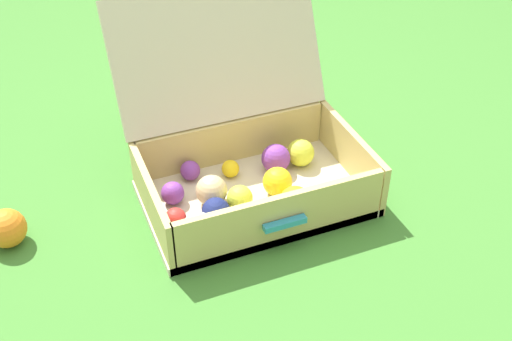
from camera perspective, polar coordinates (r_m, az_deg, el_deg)
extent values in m
plane|color=#3D7A2D|center=(1.76, -0.65, -1.95)|extent=(16.00, 16.00, 0.00)
cube|color=beige|center=(1.72, 0.00, -2.44)|extent=(0.58, 0.37, 0.03)
cube|color=tan|center=(1.62, -9.31, -3.06)|extent=(0.02, 0.37, 0.15)
cube|color=tan|center=(1.79, 8.43, 1.34)|extent=(0.02, 0.37, 0.15)
cube|color=tan|center=(1.56, 2.41, -4.41)|extent=(0.55, 0.02, 0.15)
cube|color=tan|center=(1.82, -2.07, 2.37)|extent=(0.55, 0.02, 0.15)
cube|color=beige|center=(1.76, -3.27, 10.36)|extent=(0.58, 0.18, 0.34)
cube|color=teal|center=(1.54, 2.74, -4.72)|extent=(0.11, 0.02, 0.02)
sphere|color=yellow|center=(1.70, 1.93, -1.00)|extent=(0.08, 0.08, 0.08)
sphere|color=#CCDB38|center=(1.65, -1.46, -2.47)|extent=(0.07, 0.07, 0.07)
sphere|color=purple|center=(1.76, -5.90, 0.00)|extent=(0.06, 0.06, 0.06)
sphere|color=yellow|center=(1.63, 3.53, -2.81)|extent=(0.08, 0.08, 0.08)
sphere|color=white|center=(1.56, -5.13, -5.20)|extent=(0.08, 0.08, 0.08)
sphere|color=navy|center=(1.61, -3.60, -3.69)|extent=(0.07, 0.07, 0.07)
sphere|color=purple|center=(1.78, 1.79, 1.09)|extent=(0.08, 0.08, 0.08)
sphere|color=red|center=(1.61, -7.20, -4.29)|extent=(0.06, 0.06, 0.06)
sphere|color=yellow|center=(1.77, -2.30, 0.17)|extent=(0.05, 0.05, 0.05)
sphere|color=purple|center=(1.69, -7.45, -2.01)|extent=(0.06, 0.06, 0.06)
sphere|color=#D1B784|center=(1.67, -4.00, -1.80)|extent=(0.08, 0.08, 0.08)
sphere|color=#CCDB38|center=(1.81, 4.01, 1.60)|extent=(0.08, 0.08, 0.08)
sphere|color=orange|center=(1.69, -21.40, -4.82)|extent=(0.10, 0.10, 0.10)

